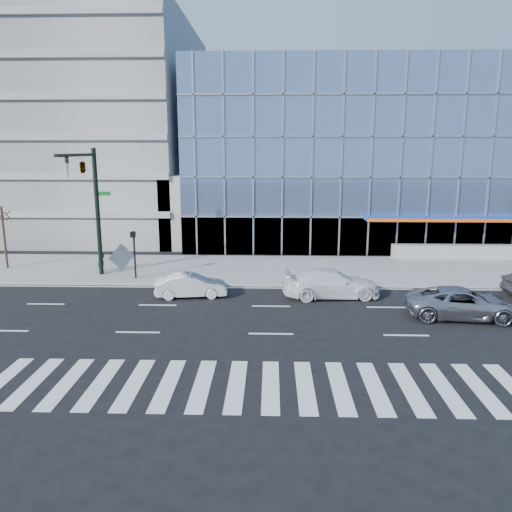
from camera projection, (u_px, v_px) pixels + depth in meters
The scene contains 14 objects.
ground at pixel (271, 306), 26.16m from camera, with size 160.00×160.00×0.00m, color black.
sidewalk at pixel (271, 269), 33.96m from camera, with size 120.00×8.00×0.15m, color gray.
theatre_building at pixel (413, 155), 49.57m from camera, with size 42.00×26.00×15.00m, color #657DA8.
parking_garage at pixel (73, 130), 50.08m from camera, with size 24.00×24.00×20.00m, color gray.
ramp_block at pixel (203, 209), 43.30m from camera, with size 6.00×8.00×6.00m, color gray.
tower_backdrop at pixel (107, 60), 90.45m from camera, with size 14.00×14.00×48.00m, color gray.
traffic_signal at pixel (87, 182), 29.67m from camera, with size 1.14×5.74×8.00m.
ped_signal_post at pixel (134, 247), 30.80m from camera, with size 0.30×0.33×3.00m.
street_tree_near at pixel (2, 215), 33.24m from camera, with size 1.10×1.10×4.23m.
silver_suv at pixel (463, 303), 24.24m from camera, with size 2.46×5.33×1.48m, color #A3A3A8.
white_suv at pixel (331, 283), 27.65m from camera, with size 2.18×5.36×1.55m, color white.
white_sedan at pixel (191, 285), 27.71m from camera, with size 1.38×3.95×1.30m, color silver.
pedestrian at pixel (101, 259), 32.70m from camera, with size 0.63×0.41×1.73m, color black.
tilted_panel at pixel (122, 257), 33.06m from camera, with size 1.30×0.06×1.30m, color gray.
Camera 1 is at (-0.01, -25.04, 8.07)m, focal length 35.00 mm.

